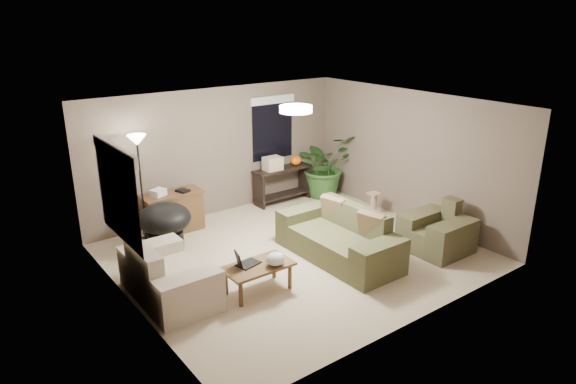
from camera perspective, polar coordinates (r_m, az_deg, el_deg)
room_shell at (r=8.18m, az=0.84°, el=0.96°), size 5.50×5.50×5.50m
main_sofa at (r=8.48m, az=5.79°, el=-5.40°), size 0.95×2.20×0.85m
throw_pillows at (r=8.50m, az=7.14°, el=-2.78°), size 0.33×1.39×0.47m
loveseat at (r=7.48m, az=-13.27°, el=-9.38°), size 0.90×1.60×0.85m
armchair at (r=9.05m, az=16.22°, el=-4.45°), size 0.95×1.00×0.85m
coffee_table at (r=7.43m, az=-3.35°, el=-8.52°), size 1.00×0.55×0.42m
laptop at (r=7.37m, az=-4.90°, el=-7.74°), size 0.41×0.30×0.24m
plastic_bag at (r=7.34m, az=-1.41°, el=-7.45°), size 0.31×0.28×0.19m
desk at (r=9.62m, az=-12.66°, el=-2.21°), size 1.10×0.50×0.75m
desk_papers at (r=9.41m, az=-13.68°, el=-0.02°), size 0.73×0.33×0.12m
console_table at (r=10.88m, az=-0.61°, el=1.12°), size 1.30×0.40×0.75m
pumpkin at (r=10.96m, az=0.86°, el=3.52°), size 0.27×0.27×0.20m
cardboard_box at (r=10.61m, az=-1.71°, el=3.18°), size 0.37×0.28×0.28m
papasan_chair at (r=8.93m, az=-13.55°, el=-3.36°), size 0.92×0.92×0.80m
floor_lamp at (r=9.00m, az=-16.32°, el=4.17°), size 0.32×0.32×1.91m
ceiling_fixture at (r=7.89m, az=0.88°, el=9.20°), size 0.50×0.50×0.10m
houseplant at (r=11.26m, az=4.04°, el=2.23°), size 1.24×1.38×1.08m
cat_scratching_post at (r=10.26m, az=9.48°, el=-1.60°), size 0.32×0.32×0.50m
window_left at (r=7.06m, az=-18.56°, el=1.51°), size 0.05×1.56×1.33m
window_back at (r=10.73m, az=-1.72°, el=8.30°), size 1.06×0.05×1.33m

